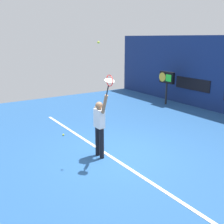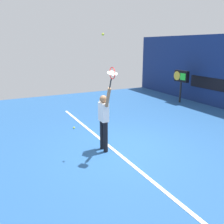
% 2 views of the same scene
% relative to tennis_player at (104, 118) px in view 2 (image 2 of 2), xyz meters
% --- Properties ---
extents(ground_plane, '(18.00, 18.00, 0.00)m').
position_rel_tennis_player_xyz_m(ground_plane, '(0.15, 0.49, -1.01)').
color(ground_plane, '#23518C').
extents(sponsor_banner_portside, '(2.20, 0.03, 0.60)m').
position_rel_tennis_player_xyz_m(sponsor_banner_portside, '(-2.85, 7.24, 0.13)').
color(sponsor_banner_portside, black).
extents(court_baseline, '(10.00, 0.10, 0.01)m').
position_rel_tennis_player_xyz_m(court_baseline, '(0.15, 0.26, -1.00)').
color(court_baseline, white).
rests_on(court_baseline, ground_plane).
extents(tennis_player, '(0.69, 0.31, 1.97)m').
position_rel_tennis_player_xyz_m(tennis_player, '(0.00, 0.00, 0.00)').
color(tennis_player, black).
rests_on(tennis_player, ground_plane).
extents(tennis_racket, '(0.40, 0.27, 0.62)m').
position_rel_tennis_player_xyz_m(tennis_racket, '(0.54, -0.00, 1.33)').
color(tennis_racket, black).
extents(tennis_ball, '(0.07, 0.07, 0.07)m').
position_rel_tennis_player_xyz_m(tennis_ball, '(0.04, -0.03, 2.33)').
color(tennis_ball, '#CCE033').
extents(scoreboard_clock, '(0.96, 0.20, 1.74)m').
position_rel_tennis_player_xyz_m(scoreboard_clock, '(-3.84, 6.40, 0.34)').
color(scoreboard_clock, black).
rests_on(scoreboard_clock, ground_plane).
extents(spare_ball, '(0.07, 0.07, 0.07)m').
position_rel_tennis_player_xyz_m(spare_ball, '(-2.29, -0.19, -0.98)').
color(spare_ball, '#CCE033').
rests_on(spare_ball, ground_plane).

